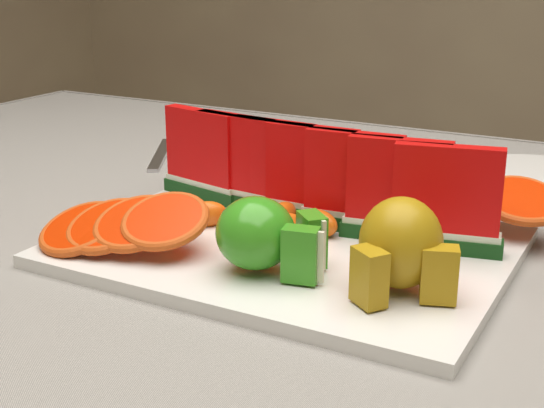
% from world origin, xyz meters
% --- Properties ---
extents(table, '(1.40, 0.90, 0.75)m').
position_xyz_m(table, '(0.00, 0.00, 0.65)').
color(table, '#4C261A').
rests_on(table, ground).
extents(tablecloth, '(1.53, 1.03, 0.20)m').
position_xyz_m(tablecloth, '(0.00, 0.00, 0.72)').
color(tablecloth, gray).
rests_on(tablecloth, table).
extents(platter, '(0.40, 0.30, 0.01)m').
position_xyz_m(platter, '(0.06, -0.06, 0.76)').
color(platter, silver).
rests_on(platter, tablecloth).
extents(apple_cluster, '(0.11, 0.09, 0.06)m').
position_xyz_m(apple_cluster, '(0.07, -0.13, 0.80)').
color(apple_cluster, '#337B1C').
rests_on(apple_cluster, platter).
extents(pear_cluster, '(0.09, 0.10, 0.08)m').
position_xyz_m(pear_cluster, '(0.19, -0.12, 0.81)').
color(pear_cluster, '#AC8107').
rests_on(pear_cluster, platter).
extents(side_plate, '(0.18, 0.18, 0.01)m').
position_xyz_m(side_plate, '(0.22, 0.31, 0.76)').
color(side_plate, silver).
rests_on(side_plate, tablecloth).
extents(fork, '(0.10, 0.19, 0.00)m').
position_xyz_m(fork, '(-0.27, 0.19, 0.76)').
color(fork, silver).
rests_on(fork, tablecloth).
extents(watermelon_row, '(0.39, 0.07, 0.10)m').
position_xyz_m(watermelon_row, '(0.05, 0.00, 0.82)').
color(watermelon_row, '#0D3C0A').
rests_on(watermelon_row, platter).
extents(orange_fan_front, '(0.17, 0.12, 0.05)m').
position_xyz_m(orange_fan_front, '(-0.07, -0.15, 0.79)').
color(orange_fan_front, '#DA3301').
rests_on(orange_fan_front, platter).
extents(orange_fan_back, '(0.39, 0.11, 0.05)m').
position_xyz_m(orange_fan_back, '(0.10, 0.07, 0.79)').
color(orange_fan_back, '#DA3301').
rests_on(orange_fan_back, platter).
extents(tangerine_segments, '(0.15, 0.07, 0.03)m').
position_xyz_m(tangerine_segments, '(0.02, -0.04, 0.78)').
color(tangerine_segments, '#E04C14').
rests_on(tangerine_segments, platter).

